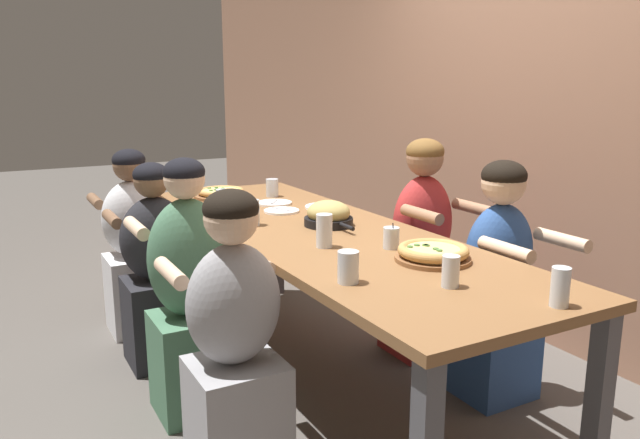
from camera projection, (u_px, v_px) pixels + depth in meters
name	position (u px, v px, depth m)	size (l,w,h in m)	color
ground_plane	(320.00, 378.00, 3.21)	(18.00, 18.00, 0.00)	#514C47
restaurant_back_panel	(538.00, 62.00, 3.52)	(10.00, 0.06, 3.20)	#9E7056
dining_table	(320.00, 244.00, 3.05)	(2.77, 0.88, 0.79)	brown
pizza_board_main	(221.00, 193.00, 3.86)	(0.33, 0.33, 0.05)	brown
pizza_board_second	(433.00, 253.00, 2.50)	(0.31, 0.31, 0.06)	brown
skillet_bowl	(329.00, 215.00, 3.11)	(0.36, 0.25, 0.13)	black
empty_plate_a	(282.00, 211.00, 3.44)	(0.20, 0.20, 0.02)	white
empty_plate_b	(274.00, 203.00, 3.66)	(0.21, 0.21, 0.02)	white
empty_plate_c	(326.00, 207.00, 3.55)	(0.24, 0.24, 0.02)	white
cocktail_glass_blue	(391.00, 239.00, 2.69)	(0.07, 0.07, 0.12)	silver
drinking_glass_a	(451.00, 274.00, 2.19)	(0.06, 0.06, 0.11)	silver
drinking_glass_b	(348.00, 269.00, 2.23)	(0.08, 0.08, 0.12)	silver
drinking_glass_c	(252.00, 214.00, 3.12)	(0.08, 0.08, 0.13)	silver
drinking_glass_d	(222.00, 204.00, 3.30)	(0.06, 0.06, 0.15)	silver
drinking_glass_e	(560.00, 287.00, 2.00)	(0.06, 0.06, 0.13)	silver
drinking_glass_f	(272.00, 189.00, 3.89)	(0.08, 0.08, 0.11)	silver
drinking_glass_g	(324.00, 233.00, 2.71)	(0.07, 0.07, 0.15)	silver
diner_near_midleft	(157.00, 274.00, 3.31)	(0.51, 0.40, 1.09)	#232328
diner_near_left	(135.00, 250.00, 3.74)	(0.51, 0.40, 1.11)	silver
diner_far_midright	(497.00, 290.00, 2.94)	(0.51, 0.40, 1.15)	#2D5193
diner_far_center	(422.00, 256.00, 3.43)	(0.51, 0.40, 1.20)	#B22D2D
diner_near_center	(190.00, 301.00, 2.80)	(0.51, 0.40, 1.18)	#477556
diner_near_midright	(235.00, 349.00, 2.33)	(0.51, 0.40, 1.13)	#99999E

